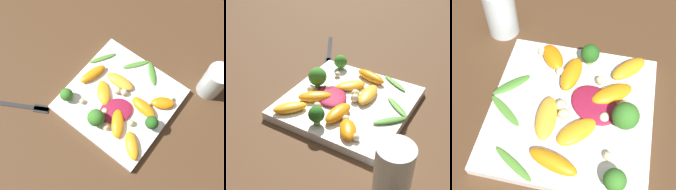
% 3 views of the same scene
% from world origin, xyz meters
% --- Properties ---
extents(ground_plane, '(2.40, 2.40, 0.00)m').
position_xyz_m(ground_plane, '(0.00, 0.00, 0.00)').
color(ground_plane, '#4C331E').
extents(plate, '(0.26, 0.26, 0.02)m').
position_xyz_m(plate, '(0.00, 0.00, 0.01)').
color(plate, white).
rests_on(plate, ground_plane).
extents(drinking_glass, '(0.06, 0.06, 0.10)m').
position_xyz_m(drinking_glass, '(-0.17, -0.17, 0.05)').
color(drinking_glass, silver).
rests_on(drinking_glass, ground_plane).
extents(radicchio_leaf_0, '(0.10, 0.11, 0.01)m').
position_xyz_m(radicchio_leaf_0, '(-0.01, 0.04, 0.02)').
color(radicchio_leaf_0, maroon).
rests_on(radicchio_leaf_0, plate).
extents(orange_segment_0, '(0.07, 0.08, 0.02)m').
position_xyz_m(orange_segment_0, '(-0.04, 0.06, 0.03)').
color(orange_segment_0, orange).
rests_on(orange_segment_0, plate).
extents(orange_segment_1, '(0.08, 0.04, 0.02)m').
position_xyz_m(orange_segment_1, '(0.03, -0.03, 0.03)').
color(orange_segment_1, '#FCAD33').
rests_on(orange_segment_1, plate).
extents(orange_segment_2, '(0.07, 0.07, 0.02)m').
position_xyz_m(orange_segment_2, '(0.04, 0.02, 0.03)').
color(orange_segment_2, orange).
rests_on(orange_segment_2, plate).
extents(orange_segment_3, '(0.05, 0.08, 0.02)m').
position_xyz_m(orange_segment_3, '(0.10, -0.01, 0.03)').
color(orange_segment_3, orange).
rests_on(orange_segment_3, plate).
extents(orange_segment_4, '(0.07, 0.06, 0.02)m').
position_xyz_m(orange_segment_4, '(-0.10, -0.05, 0.03)').
color(orange_segment_4, orange).
rests_on(orange_segment_4, plate).
extents(orange_segment_5, '(0.07, 0.07, 0.02)m').
position_xyz_m(orange_segment_5, '(-0.10, 0.08, 0.03)').
color(orange_segment_5, orange).
rests_on(orange_segment_5, plate).
extents(orange_segment_6, '(0.08, 0.04, 0.02)m').
position_xyz_m(orange_segment_6, '(-0.06, -0.01, 0.03)').
color(orange_segment_6, orange).
rests_on(orange_segment_6, plate).
extents(broccoli_floret_0, '(0.04, 0.04, 0.05)m').
position_xyz_m(broccoli_floret_0, '(0.01, 0.08, 0.05)').
color(broccoli_floret_0, '#84AD5B').
rests_on(broccoli_floret_0, plate).
extents(broccoli_floret_1, '(0.03, 0.03, 0.04)m').
position_xyz_m(broccoli_floret_1, '(0.11, 0.08, 0.04)').
color(broccoli_floret_1, '#7A9E51').
rests_on(broccoli_floret_1, plate).
extents(broccoli_floret_2, '(0.03, 0.03, 0.04)m').
position_xyz_m(broccoli_floret_2, '(-0.10, 0.01, 0.04)').
color(broccoli_floret_2, '#7A9E51').
rests_on(broccoli_floret_2, plate).
extents(arugula_sprig_0, '(0.06, 0.07, 0.01)m').
position_xyz_m(arugula_sprig_0, '(0.03, -0.10, 0.02)').
color(arugula_sprig_0, '#518E33').
rests_on(arugula_sprig_0, plate).
extents(arugula_sprig_1, '(0.05, 0.07, 0.01)m').
position_xyz_m(arugula_sprig_1, '(0.11, -0.06, 0.02)').
color(arugula_sprig_1, '#518E33').
rests_on(arugula_sprig_1, plate).
extents(arugula_sprig_2, '(0.06, 0.06, 0.01)m').
position_xyz_m(arugula_sprig_2, '(-0.02, -0.11, 0.02)').
color(arugula_sprig_2, '#47842D').
rests_on(arugula_sprig_2, plate).
extents(macadamia_nut_0, '(0.02, 0.02, 0.02)m').
position_xyz_m(macadamia_nut_0, '(-0.06, 0.04, 0.03)').
color(macadamia_nut_0, beige).
rests_on(macadamia_nut_0, plate).
extents(macadamia_nut_1, '(0.02, 0.02, 0.02)m').
position_xyz_m(macadamia_nut_1, '(0.02, -0.01, 0.03)').
color(macadamia_nut_1, beige).
rests_on(macadamia_nut_1, plate).
extents(macadamia_nut_2, '(0.01, 0.01, 0.01)m').
position_xyz_m(macadamia_nut_2, '(-0.10, -0.08, 0.03)').
color(macadamia_nut_2, beige).
rests_on(macadamia_nut_2, plate).
extents(macadamia_nut_3, '(0.02, 0.02, 0.02)m').
position_xyz_m(macadamia_nut_3, '(-0.02, 0.08, 0.03)').
color(macadamia_nut_3, beige).
rests_on(macadamia_nut_3, plate).
extents(macadamia_nut_4, '(0.01, 0.01, 0.01)m').
position_xyz_m(macadamia_nut_4, '(-0.07, -0.03, 0.03)').
color(macadamia_nut_4, beige).
rests_on(macadamia_nut_4, plate).
extents(macadamia_nut_5, '(0.01, 0.01, 0.01)m').
position_xyz_m(macadamia_nut_5, '(0.07, 0.07, 0.03)').
color(macadamia_nut_5, beige).
rests_on(macadamia_nut_5, plate).
extents(macadamia_nut_6, '(0.02, 0.02, 0.02)m').
position_xyz_m(macadamia_nut_6, '(-0.00, -0.02, 0.03)').
color(macadamia_nut_6, beige).
rests_on(macadamia_nut_6, plate).
extents(macadamia_nut_7, '(0.02, 0.02, 0.02)m').
position_xyz_m(macadamia_nut_7, '(0.01, 0.05, 0.03)').
color(macadamia_nut_7, beige).
rests_on(macadamia_nut_7, plate).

